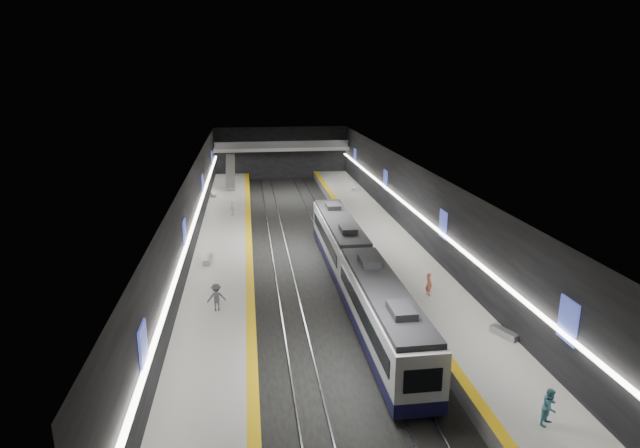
{
  "coord_description": "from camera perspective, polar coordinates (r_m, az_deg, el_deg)",
  "views": [
    {
      "loc": [
        -5.14,
        -46.64,
        16.08
      ],
      "look_at": [
        1.43,
        1.36,
        2.2
      ],
      "focal_mm": 30.0,
      "sensor_mm": 36.0,
      "label": 1
    }
  ],
  "objects": [
    {
      "name": "passenger_right_b",
      "position": [
        26.79,
        23.32,
        -17.49
      ],
      "size": [
        1.08,
        1.03,
        1.76
      ],
      "primitive_type": "imported",
      "rotation": [
        0.0,
        0.0,
        0.58
      ],
      "color": "teal",
      "rests_on": "platform_right"
    },
    {
      "name": "passenger_left_b",
      "position": [
        35.68,
        -10.99,
        -7.7
      ],
      "size": [
        1.27,
        0.83,
        1.85
      ],
      "primitive_type": "imported",
      "rotation": [
        0.0,
        0.0,
        3.27
      ],
      "color": "#43444C",
      "rests_on": "platform_left"
    },
    {
      "name": "tile_surface_right",
      "position": [
        50.62,
        7.04,
        -1.46
      ],
      "size": [
        5.0,
        70.0,
        0.02
      ],
      "primitive_type": "cube",
      "color": "#A4A49F",
      "rests_on": "platform_right"
    },
    {
      "name": "ceiling",
      "position": [
        47.62,
        -1.49,
        6.21
      ],
      "size": [
        20.0,
        70.0,
        0.04
      ],
      "primitive_type": "cube",
      "rotation": [
        3.14,
        0.0,
        0.0
      ],
      "color": "beige",
      "rests_on": "wall_left"
    },
    {
      "name": "cove_light_left",
      "position": [
        48.46,
        -13.05,
        0.88
      ],
      "size": [
        0.25,
        68.6,
        0.12
      ],
      "primitive_type": "cube",
      "color": "white",
      "rests_on": "wall_left"
    },
    {
      "name": "platform_right",
      "position": [
        50.77,
        7.02,
        -2.01
      ],
      "size": [
        5.0,
        70.0,
        1.0
      ],
      "primitive_type": "cube",
      "color": "slate",
      "rests_on": "ground"
    },
    {
      "name": "tactile_strip_right",
      "position": [
        50.11,
        4.6,
        -1.56
      ],
      "size": [
        0.6,
        70.0,
        0.02
      ],
      "primitive_type": "cube",
      "color": "#E0AA0B",
      "rests_on": "platform_right"
    },
    {
      "name": "tactile_strip_left",
      "position": [
        49.01,
        -7.61,
        -2.05
      ],
      "size": [
        0.6,
        70.0,
        0.02
      ],
      "primitive_type": "cube",
      "color": "#E0AA0B",
      "rests_on": "platform_left"
    },
    {
      "name": "bench_right_near",
      "position": [
        33.91,
        19.07,
        -10.95
      ],
      "size": [
        1.19,
        1.87,
        0.44
      ],
      "primitive_type": "cube",
      "rotation": [
        0.0,
        0.0,
        0.41
      ],
      "color": "#99999E",
      "rests_on": "platform_right"
    },
    {
      "name": "rails",
      "position": [
        49.58,
        -1.43,
        -2.87
      ],
      "size": [
        6.52,
        70.0,
        0.12
      ],
      "color": "gray",
      "rests_on": "ground"
    },
    {
      "name": "wall_right",
      "position": [
        50.5,
        9.9,
        1.91
      ],
      "size": [
        0.04,
        70.0,
        8.0
      ],
      "primitive_type": "cube",
      "color": "black",
      "rests_on": "ground"
    },
    {
      "name": "train",
      "position": [
        39.18,
        3.98,
        -4.81
      ],
      "size": [
        2.69,
        30.04,
        3.6
      ],
      "color": "#12103C",
      "rests_on": "ground"
    },
    {
      "name": "bench_left_far",
      "position": [
        68.16,
        -11.29,
        3.07
      ],
      "size": [
        0.78,
        1.7,
        0.4
      ],
      "primitive_type": "cube",
      "rotation": [
        0.0,
        0.0,
        0.2
      ],
      "color": "#99999E",
      "rests_on": "platform_left"
    },
    {
      "name": "cove_light_right",
      "position": [
        50.49,
        9.67,
        1.68
      ],
      "size": [
        0.25,
        68.6,
        0.12
      ],
      "primitive_type": "cube",
      "color": "white",
      "rests_on": "wall_right"
    },
    {
      "name": "passenger_left_a",
      "position": [
        58.7,
        -9.33,
        1.66
      ],
      "size": [
        0.42,
        0.92,
        1.54
      ],
      "primitive_type": "imported",
      "rotation": [
        0.0,
        0.0,
        -1.63
      ],
      "color": "silver",
      "rests_on": "platform_left"
    },
    {
      "name": "bench_right_far",
      "position": [
        70.84,
        3.65,
        3.84
      ],
      "size": [
        0.95,
        1.76,
        0.41
      ],
      "primitive_type": "cube",
      "rotation": [
        0.0,
        0.0,
        -0.3
      ],
      "color": "#99999E",
      "rests_on": "platform_right"
    },
    {
      "name": "bench_left_near",
      "position": [
        44.74,
        -11.84,
        -3.73
      ],
      "size": [
        0.71,
        2.05,
        0.49
      ],
      "primitive_type": "cube",
      "rotation": [
        0.0,
        0.0,
        -0.07
      ],
      "color": "#99999E",
      "rests_on": "platform_left"
    },
    {
      "name": "escalator",
      "position": [
        73.87,
        -9.54,
        5.49
      ],
      "size": [
        1.2,
        7.5,
        3.92
      ],
      "primitive_type": "cube",
      "rotation": [
        0.44,
        0.0,
        0.0
      ],
      "color": "#99999E",
      "rests_on": "platform_left"
    },
    {
      "name": "wall_back",
      "position": [
        82.69,
        -4.18,
        7.55
      ],
      "size": [
        20.0,
        0.04,
        8.0
      ],
      "primitive_type": "cube",
      "color": "black",
      "rests_on": "ground"
    },
    {
      "name": "wall_left",
      "position": [
        48.43,
        -13.3,
        1.1
      ],
      "size": [
        0.04,
        70.0,
        8.0
      ],
      "primitive_type": "cube",
      "color": "black",
      "rests_on": "ground"
    },
    {
      "name": "platform_left",
      "position": [
        49.23,
        -10.15,
        -2.72
      ],
      "size": [
        5.0,
        70.0,
        1.0
      ],
      "primitive_type": "cube",
      "color": "slate",
      "rests_on": "ground"
    },
    {
      "name": "passenger_right_a",
      "position": [
        38.11,
        11.52,
        -6.32
      ],
      "size": [
        0.54,
        0.69,
        1.65
      ],
      "primitive_type": "imported",
      "rotation": [
        0.0,
        0.0,
        1.84
      ],
      "color": "#BA5A45",
      "rests_on": "platform_right"
    },
    {
      "name": "ground",
      "position": [
        49.6,
        -1.43,
        -2.93
      ],
      "size": [
        70.0,
        70.0,
        0.0
      ],
      "primitive_type": "plane",
      "color": "black",
      "rests_on": "ground"
    },
    {
      "name": "ad_posters",
      "position": [
        49.3,
        -1.59,
        2.39
      ],
      "size": [
        19.94,
        53.5,
        2.2
      ],
      "color": "#3843A8",
      "rests_on": "wall_left"
    },
    {
      "name": "tile_surface_left",
      "position": [
        49.07,
        -10.18,
        -2.16
      ],
      "size": [
        5.0,
        70.0,
        0.02
      ],
      "primitive_type": "cube",
      "color": "#A4A49F",
      "rests_on": "platform_left"
    },
    {
      "name": "mezzanine_bridge",
      "position": [
        80.5,
        -4.1,
        8.06
      ],
      "size": [
        20.0,
        3.0,
        1.5
      ],
      "color": "gray",
      "rests_on": "wall_left"
    }
  ]
}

